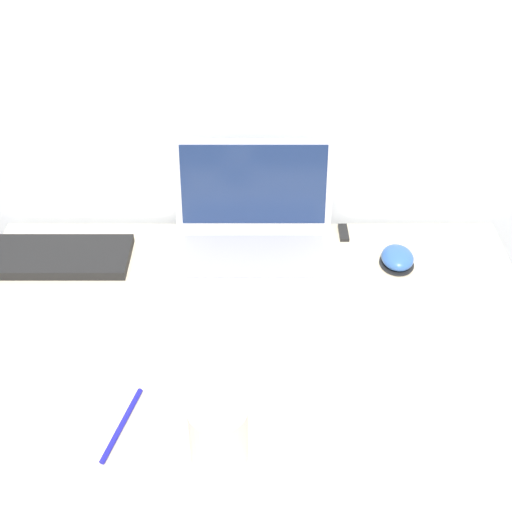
{
  "coord_description": "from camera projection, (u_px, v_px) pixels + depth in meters",
  "views": [
    {
      "loc": [
        0.01,
        -0.6,
        1.67
      ],
      "look_at": [
        0.01,
        0.51,
        0.84
      ],
      "focal_mm": 50.0,
      "sensor_mm": 36.0,
      "label": 1
    }
  ],
  "objects": [
    {
      "name": "desk",
      "position": [
        252.0,
        465.0,
        1.55
      ],
      "size": [
        1.1,
        0.74,
        0.76
      ],
      "color": "beige",
      "rests_on": "ground_plane"
    },
    {
      "name": "external_keyboard",
      "position": [
        34.0,
        256.0,
        1.5
      ],
      "size": [
        0.42,
        0.14,
        0.02
      ],
      "color": "black",
      "rests_on": "desk"
    },
    {
      "name": "laptop",
      "position": [
        256.0,
        240.0,
        1.49
      ],
      "size": [
        0.34,
        0.3,
        0.22
      ],
      "color": "silver",
      "rests_on": "desk"
    },
    {
      "name": "wall_back",
      "position": [
        253.0,
        0.0,
        1.35
      ],
      "size": [
        7.0,
        0.04,
        2.5
      ],
      "color": "silver",
      "rests_on": "ground_plane"
    },
    {
      "name": "pen",
      "position": [
        124.0,
        424.0,
        1.15
      ],
      "size": [
        0.05,
        0.15,
        0.01
      ],
      "color": "#191999",
      "rests_on": "desk"
    },
    {
      "name": "computer_mouse",
      "position": [
        400.0,
        259.0,
        1.48
      ],
      "size": [
        0.07,
        0.09,
        0.04
      ],
      "color": "black",
      "rests_on": "desk"
    },
    {
      "name": "drink_cup",
      "position": [
        220.0,
        433.0,
        1.07
      ],
      "size": [
        0.09,
        0.09,
        0.11
      ],
      "color": "silver",
      "rests_on": "desk"
    },
    {
      "name": "usb_stick",
      "position": [
        346.0,
        233.0,
        1.58
      ],
      "size": [
        0.02,
        0.06,
        0.01
      ],
      "color": "black",
      "rests_on": "desk"
    }
  ]
}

